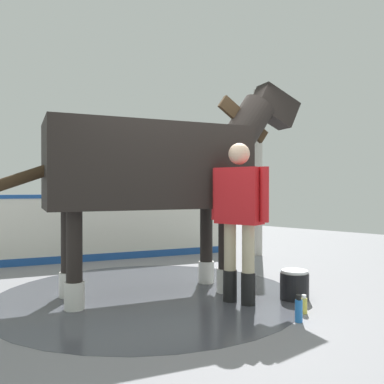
{
  "coord_description": "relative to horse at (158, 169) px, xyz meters",
  "views": [
    {
      "loc": [
        -3.16,
        3.1,
        1.21
      ],
      "look_at": [
        -0.12,
        -0.14,
        1.17
      ],
      "focal_mm": 38.13,
      "sensor_mm": 36.0,
      "label": 1
    }
  ],
  "objects": [
    {
      "name": "bottle_spray",
      "position": [
        -1.67,
        -0.2,
        -1.32
      ],
      "size": [
        0.07,
        0.07,
        0.25
      ],
      "color": "blue",
      "rests_on": "ground"
    },
    {
      "name": "ground_plane",
      "position": [
        -0.31,
        0.04,
        -1.45
      ],
      "size": [
        16.0,
        16.0,
        0.02
      ],
      "primitive_type": "cube",
      "color": "gray"
    },
    {
      "name": "barrier_wall",
      "position": [
        2.26,
        -0.85,
        -0.92
      ],
      "size": [
        1.84,
        4.09,
        1.11
      ],
      "color": "silver",
      "rests_on": "ground"
    },
    {
      "name": "handler",
      "position": [
        -0.91,
        -0.33,
        -0.46
      ],
      "size": [
        0.67,
        0.28,
        1.69
      ],
      "rotation": [
        0.0,
        0.0,
        1.69
      ],
      "color": "black",
      "rests_on": "ground"
    },
    {
      "name": "wash_bucket",
      "position": [
        -1.26,
        -0.85,
        -1.28
      ],
      "size": [
        0.31,
        0.31,
        0.32
      ],
      "color": "black",
      "rests_on": "ground"
    },
    {
      "name": "roof_post_near",
      "position": [
        0.68,
        -3.03,
        0.05
      ],
      "size": [
        0.16,
        0.16,
        2.98
      ],
      "primitive_type": "cylinder",
      "color": "#B7B2A8",
      "rests_on": "ground"
    },
    {
      "name": "bottle_shampoo",
      "position": [
        -1.58,
        -0.46,
        -1.35
      ],
      "size": [
        0.06,
        0.06,
        0.18
      ],
      "color": "#D8CC4C",
      "rests_on": "ground"
    },
    {
      "name": "horse",
      "position": [
        0.0,
        0.0,
        0.0
      ],
      "size": [
        1.81,
        3.37,
        2.55
      ],
      "rotation": [
        0.0,
        0.0,
        -1.98
      ],
      "color": "black",
      "rests_on": "ground"
    },
    {
      "name": "wet_patch",
      "position": [
        0.05,
        0.11,
        -1.43
      ],
      "size": [
        3.44,
        3.44,
        0.0
      ],
      "primitive_type": "cylinder",
      "color": "#42444C",
      "rests_on": "ground"
    }
  ]
}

